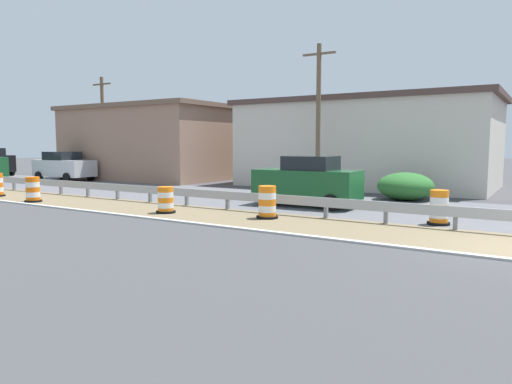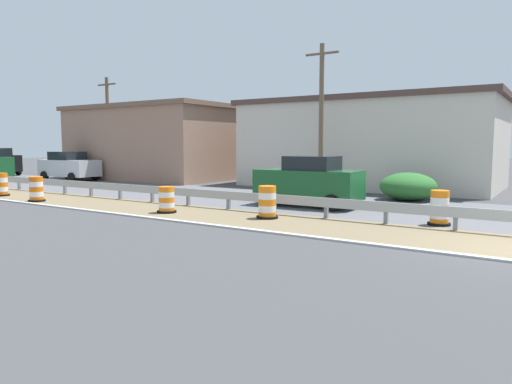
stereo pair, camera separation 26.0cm
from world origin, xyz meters
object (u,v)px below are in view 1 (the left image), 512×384
object	(u,v)px
traffic_barrel_close	(267,204)
car_mid_far_lane	(64,166)
traffic_barrel_nearest	(439,209)
utility_pole_near	(318,116)
car_lead_near_lane	(307,181)
traffic_barrel_far	(33,191)
utility_pole_mid	(103,126)
traffic_barrel_mid	(166,201)

from	to	relation	value
traffic_barrel_close	car_mid_far_lane	distance (m)	21.33
traffic_barrel_nearest	car_mid_far_lane	distance (m)	25.92
traffic_barrel_nearest	utility_pole_near	world-z (taller)	utility_pole_near
traffic_barrel_nearest	car_lead_near_lane	xyz separation A→B (m)	(1.78, 5.43, 0.52)
car_mid_far_lane	utility_pole_near	bearing A→B (deg)	4.66
car_lead_near_lane	car_mid_far_lane	world-z (taller)	car_lead_near_lane
traffic_barrel_nearest	traffic_barrel_far	world-z (taller)	traffic_barrel_far
utility_pole_mid	traffic_barrel_nearest	bearing A→B (deg)	-107.15
utility_pole_mid	car_mid_far_lane	bearing A→B (deg)	160.20
traffic_barrel_mid	utility_pole_near	xyz separation A→B (m)	(9.67, -1.61, 3.51)
traffic_barrel_close	traffic_barrel_nearest	bearing A→B (deg)	-71.23
traffic_barrel_nearest	traffic_barrel_close	size ratio (longest dim) A/B	0.99
traffic_barrel_mid	car_lead_near_lane	size ratio (longest dim) A/B	0.23
traffic_barrel_nearest	car_lead_near_lane	distance (m)	5.74
car_mid_far_lane	utility_pole_near	size ratio (longest dim) A/B	0.59
traffic_barrel_mid	car_lead_near_lane	bearing A→B (deg)	-38.59
car_lead_near_lane	utility_pole_mid	world-z (taller)	utility_pole_mid
traffic_barrel_nearest	car_mid_far_lane	size ratio (longest dim) A/B	0.24
traffic_barrel_far	car_mid_far_lane	xyz separation A→B (m)	(8.23, 9.28, 0.50)
traffic_barrel_nearest	car_mid_far_lane	bearing A→B (deg)	79.08
car_mid_far_lane	utility_pole_near	xyz separation A→B (m)	(2.08, -18.07, 2.94)
traffic_barrel_mid	utility_pole_mid	size ratio (longest dim) A/B	0.13
traffic_barrel_nearest	traffic_barrel_close	xyz separation A→B (m)	(-1.77, 5.20, 0.01)
car_mid_far_lane	utility_pole_mid	bearing A→B (deg)	68.30
traffic_barrel_close	utility_pole_near	bearing A→B (deg)	13.99
car_lead_near_lane	traffic_barrel_mid	bearing A→B (deg)	50.09
traffic_barrel_mid	utility_pole_mid	world-z (taller)	utility_pole_mid
traffic_barrel_close	traffic_barrel_far	world-z (taller)	traffic_barrel_close
utility_pole_near	traffic_barrel_close	bearing A→B (deg)	-166.01
traffic_barrel_far	traffic_barrel_mid	bearing A→B (deg)	-84.90
traffic_barrel_mid	traffic_barrel_far	distance (m)	7.20
traffic_barrel_far	utility_pole_mid	xyz separation A→B (m)	(10.88, 8.33, 3.28)
traffic_barrel_far	car_mid_far_lane	world-z (taller)	car_mid_far_lane
car_mid_far_lane	utility_pole_near	distance (m)	18.42
traffic_barrel_mid	utility_pole_mid	bearing A→B (deg)	56.56
traffic_barrel_nearest	utility_pole_mid	bearing A→B (deg)	72.85
traffic_barrel_nearest	traffic_barrel_mid	size ratio (longest dim) A/B	1.13
utility_pole_near	car_mid_far_lane	bearing A→B (deg)	96.56
traffic_barrel_close	car_lead_near_lane	bearing A→B (deg)	3.68
traffic_barrel_mid	car_mid_far_lane	size ratio (longest dim) A/B	0.22
traffic_barrel_nearest	traffic_barrel_close	bearing A→B (deg)	108.77
traffic_barrel_close	traffic_barrel_mid	size ratio (longest dim) A/B	1.15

